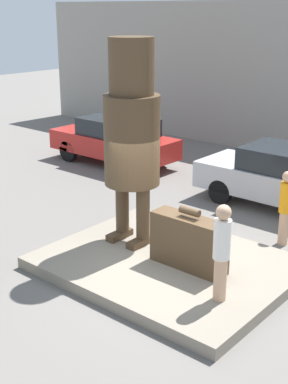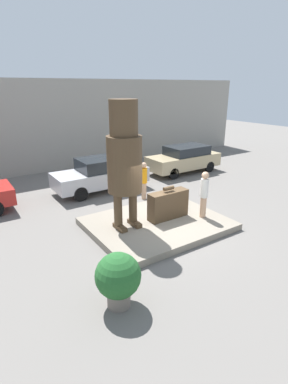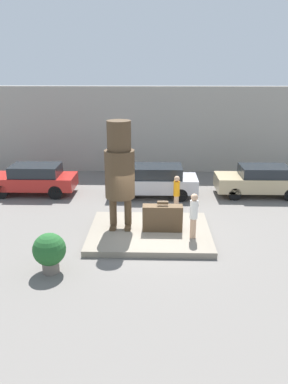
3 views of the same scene
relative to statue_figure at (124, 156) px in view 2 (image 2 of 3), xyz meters
name	(u,v)px [view 2 (image 2 of 3)]	position (x,y,z in m)	size (l,w,h in m)	color
ground_plane	(157,227)	(1.15, -0.25, -2.71)	(60.00, 60.00, 0.00)	slate
pedestal	(157,224)	(1.15, -0.25, -2.59)	(4.72, 3.77, 0.24)	gray
building_backdrop	(60,125)	(1.15, 9.56, -0.09)	(28.00, 0.60, 5.22)	gray
statue_figure	(124,156)	(0.00, 0.00, 0.00)	(1.14, 1.14, 4.22)	#4C3823
giant_suitcase	(168,205)	(1.65, -0.24, -1.95)	(1.54, 0.47, 1.22)	#4C3823
tourist	(204,193)	(2.77, -0.89, -1.52)	(0.29, 0.29, 1.73)	tan
parked_car_silver	(102,174)	(1.30, 4.51, -1.86)	(4.49, 1.78, 1.60)	#B7B7BC
parked_car_tan	(184,159)	(6.74, 4.77, -1.88)	(4.38, 1.75, 1.56)	tan
planter_pot	(118,278)	(-2.00, -3.09, -1.95)	(1.06, 1.06, 1.34)	#70665B
worker_hivis	(144,179)	(2.33, 2.38, -1.78)	(0.29, 0.29, 1.69)	tan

